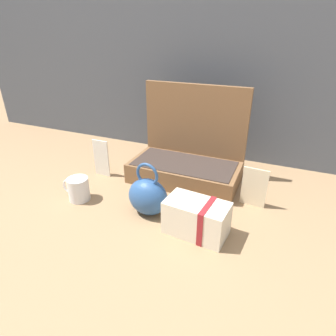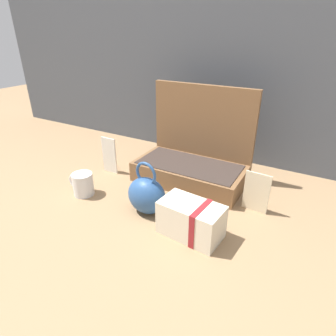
# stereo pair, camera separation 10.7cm
# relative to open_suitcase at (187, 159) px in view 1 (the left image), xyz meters

# --- Properties ---
(ground_plane) EXTENTS (6.00, 6.00, 0.00)m
(ground_plane) POSITION_rel_open_suitcase_xyz_m (0.02, -0.24, -0.10)
(ground_plane) COLOR #8C6D4C
(back_wall) EXTENTS (3.20, 0.06, 1.40)m
(back_wall) POSITION_rel_open_suitcase_xyz_m (0.02, 0.34, 0.60)
(back_wall) COLOR #474C54
(back_wall) RESTS_ON ground_plane
(open_suitcase) EXTENTS (0.50, 0.27, 0.43)m
(open_suitcase) POSITION_rel_open_suitcase_xyz_m (0.00, 0.00, 0.00)
(open_suitcase) COLOR brown
(open_suitcase) RESTS_ON ground_plane
(teal_pouch_handbag) EXTENTS (0.17, 0.13, 0.21)m
(teal_pouch_handbag) POSITION_rel_open_suitcase_xyz_m (-0.04, -0.33, -0.02)
(teal_pouch_handbag) COLOR #284C7F
(teal_pouch_handbag) RESTS_ON ground_plane
(cream_toiletry_bag) EXTENTS (0.22, 0.14, 0.13)m
(cream_toiletry_bag) POSITION_rel_open_suitcase_xyz_m (0.17, -0.37, -0.04)
(cream_toiletry_bag) COLOR beige
(cream_toiletry_bag) RESTS_ON ground_plane
(coffee_mug) EXTENTS (0.13, 0.09, 0.10)m
(coffee_mug) POSITION_rel_open_suitcase_xyz_m (-0.35, -0.36, -0.05)
(coffee_mug) COLOR silver
(coffee_mug) RESTS_ON ground_plane
(info_card_left) EXTENTS (0.10, 0.01, 0.16)m
(info_card_left) POSITION_rel_open_suitcase_xyz_m (0.32, -0.12, -0.02)
(info_card_left) COLOR beige
(info_card_left) RESTS_ON ground_plane
(poster_card_right) EXTENTS (0.08, 0.01, 0.18)m
(poster_card_right) POSITION_rel_open_suitcase_xyz_m (-0.39, -0.14, -0.01)
(poster_card_right) COLOR silver
(poster_card_right) RESTS_ON ground_plane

